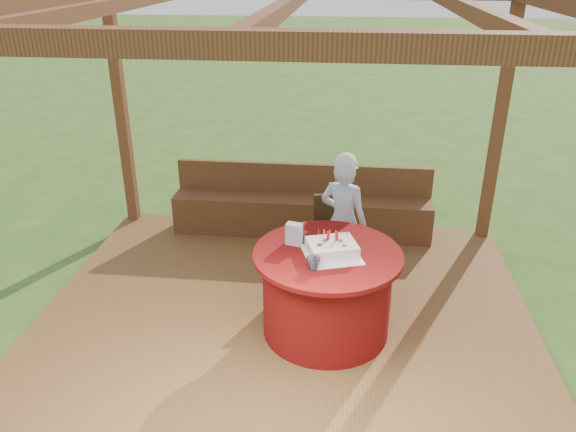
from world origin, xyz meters
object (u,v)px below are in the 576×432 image
object	(u,v)px
table	(327,292)
gift_bag	(294,234)
elderly_woman	(343,219)
drinking_glass	(313,264)
bench	(302,211)
birthday_cake	(332,248)
chair	(334,232)

from	to	relation	value
table	gift_bag	bearing A→B (deg)	157.12
elderly_woman	drinking_glass	world-z (taller)	elderly_woman
bench	gift_bag	size ratio (longest dim) A/B	15.99
table	birthday_cake	size ratio (longest dim) A/B	2.25
chair	drinking_glass	world-z (taller)	drinking_glass
table	birthday_cake	world-z (taller)	birthday_cake
drinking_glass	bench	bearing A→B (deg)	97.22
gift_bag	chair	bearing A→B (deg)	83.88
table	gift_bag	distance (m)	0.57
bench	table	bearing A→B (deg)	-78.76
drinking_glass	table	bearing A→B (deg)	70.74
gift_bag	drinking_glass	bearing A→B (deg)	-51.61
bench	table	size ratio (longest dim) A/B	2.41
table	chair	distance (m)	1.03
bench	birthday_cake	distance (m)	2.08
bench	birthday_cake	bearing A→B (deg)	-78.06
table	chair	world-z (taller)	chair
gift_bag	birthday_cake	bearing A→B (deg)	-12.87
table	chair	size ratio (longest dim) A/B	1.48
bench	drinking_glass	world-z (taller)	drinking_glass
elderly_woman	gift_bag	bearing A→B (deg)	-118.60
chair	elderly_woman	distance (m)	0.29
gift_bag	bench	bearing A→B (deg)	106.30
bench	elderly_woman	world-z (taller)	elderly_woman
birthday_cake	gift_bag	xyz separation A→B (m)	(-0.33, 0.16, 0.03)
bench	gift_bag	distance (m)	1.90
bench	chair	size ratio (longest dim) A/B	3.57
table	elderly_woman	size ratio (longest dim) A/B	0.92
chair	birthday_cake	world-z (taller)	birthday_cake
birthday_cake	elderly_woman	bearing A→B (deg)	84.92
bench	birthday_cake	size ratio (longest dim) A/B	5.42
gift_bag	table	bearing A→B (deg)	-9.38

